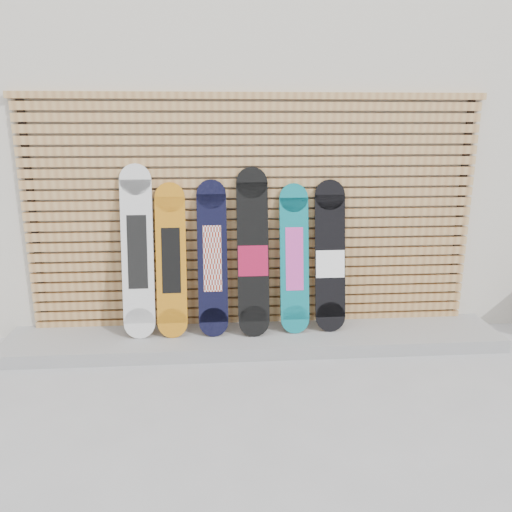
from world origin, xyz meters
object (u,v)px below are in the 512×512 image
at_px(snowboard_3, 253,254).
at_px(snowboard_4, 294,259).
at_px(snowboard_1, 171,260).
at_px(snowboard_2, 212,259).
at_px(snowboard_5, 330,257).
at_px(snowboard_0, 138,252).

relative_size(snowboard_3, snowboard_4, 1.11).
xyz_separation_m(snowboard_1, snowboard_3, (0.75, -0.02, 0.06)).
height_order(snowboard_2, snowboard_5, snowboard_2).
distance_m(snowboard_2, snowboard_5, 1.10).
distance_m(snowboard_4, snowboard_5, 0.34).
bearing_deg(snowboard_1, snowboard_4, 0.42).
bearing_deg(snowboard_0, snowboard_1, -0.45).
distance_m(snowboard_0, snowboard_5, 1.78).
bearing_deg(snowboard_4, snowboard_0, -179.76).
bearing_deg(snowboard_1, snowboard_3, -1.37).
relative_size(snowboard_1, snowboard_3, 0.91).
distance_m(snowboard_0, snowboard_4, 1.44).
bearing_deg(snowboard_5, snowboard_4, -179.09).
xyz_separation_m(snowboard_1, snowboard_2, (0.38, -0.00, 0.01)).
bearing_deg(snowboard_4, snowboard_3, -176.15).
relative_size(snowboard_0, snowboard_3, 1.02).
height_order(snowboard_1, snowboard_2, snowboard_2).
bearing_deg(snowboard_0, snowboard_4, 0.24).
height_order(snowboard_2, snowboard_4, snowboard_2).
relative_size(snowboard_0, snowboard_1, 1.12).
bearing_deg(snowboard_4, snowboard_2, -179.28).
distance_m(snowboard_1, snowboard_4, 1.14).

